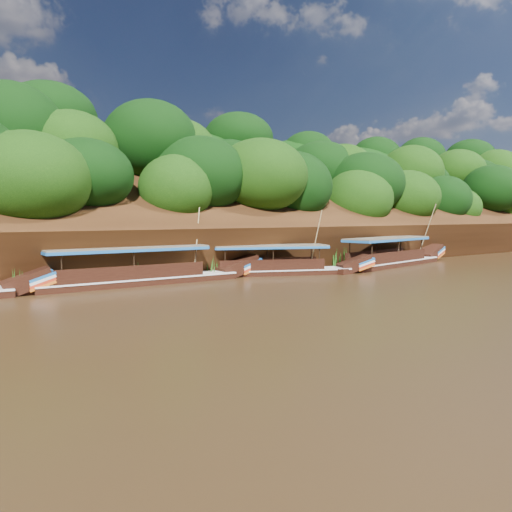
{
  "coord_description": "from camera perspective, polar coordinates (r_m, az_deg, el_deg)",
  "views": [
    {
      "loc": [
        -25.61,
        -23.52,
        4.69
      ],
      "look_at": [
        -3.98,
        7.0,
        1.66
      ],
      "focal_mm": 35.0,
      "sensor_mm": 36.0,
      "label": 1
    }
  ],
  "objects": [
    {
      "name": "boat_0",
      "position": [
        48.98,
        15.76,
        -0.32
      ],
      "size": [
        16.73,
        5.27,
        6.34
      ],
      "rotation": [
        0.0,
        0.0,
        0.19
      ],
      "color": "black",
      "rests_on": "ground"
    },
    {
      "name": "boat_2",
      "position": [
        35.29,
        -11.75,
        -2.14
      ],
      "size": [
        16.55,
        2.79,
        5.79
      ],
      "rotation": [
        0.0,
        0.0,
        -0.01
      ],
      "color": "black",
      "rests_on": "ground"
    },
    {
      "name": "reeds",
      "position": [
        39.99,
        -0.96,
        -0.92
      ],
      "size": [
        49.79,
        2.24,
        1.79
      ],
      "color": "#26681A",
      "rests_on": "ground"
    },
    {
      "name": "ground",
      "position": [
        35.08,
        12.02,
        -3.15
      ],
      "size": [
        160.0,
        160.0,
        0.0
      ],
      "primitive_type": "plane",
      "color": "black",
      "rests_on": "ground"
    },
    {
      "name": "riverbank",
      "position": [
        52.93,
        -6.35,
        1.57
      ],
      "size": [
        120.0,
        30.06,
        19.4
      ],
      "color": "black",
      "rests_on": "ground"
    },
    {
      "name": "boat_1",
      "position": [
        39.93,
        3.59,
        -1.35
      ],
      "size": [
        13.42,
        6.97,
        5.57
      ],
      "rotation": [
        0.0,
        0.0,
        -0.39
      ],
      "color": "black",
      "rests_on": "ground"
    }
  ]
}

